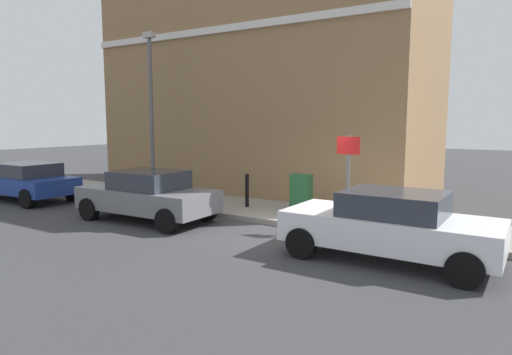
# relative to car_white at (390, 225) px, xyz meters

# --- Properties ---
(ground) EXTENTS (80.00, 80.00, 0.00)m
(ground) POSITION_rel_car_white_xyz_m (0.85, 2.75, -0.74)
(ground) COLOR #38383A
(sidewalk) EXTENTS (2.69, 30.00, 0.15)m
(sidewalk) POSITION_rel_car_white_xyz_m (2.71, 8.75, -0.66)
(sidewalk) COLOR gray
(sidewalk) RESTS_ON ground
(corner_building) EXTENTS (6.63, 12.61, 9.22)m
(corner_building) POSITION_rel_car_white_xyz_m (7.32, 7.05, 3.87)
(corner_building) COLOR olive
(corner_building) RESTS_ON ground
(car_white) EXTENTS (1.91, 4.18, 1.41)m
(car_white) POSITION_rel_car_white_xyz_m (0.00, 0.00, 0.00)
(car_white) COLOR silver
(car_white) RESTS_ON ground
(car_grey) EXTENTS (1.93, 4.07, 1.42)m
(car_grey) POSITION_rel_car_white_xyz_m (0.01, 6.79, -0.00)
(car_grey) COLOR slate
(car_grey) RESTS_ON ground
(car_blue) EXTENTS (1.86, 4.01, 1.35)m
(car_blue) POSITION_rel_car_white_xyz_m (0.03, 12.82, -0.02)
(car_blue) COLOR navy
(car_blue) RESTS_ON ground
(utility_cabinet) EXTENTS (0.46, 0.61, 1.15)m
(utility_cabinet) POSITION_rel_car_white_xyz_m (2.48, 3.22, -0.05)
(utility_cabinet) COLOR #1E4C28
(utility_cabinet) RESTS_ON sidewalk
(bollard_near_cabinet) EXTENTS (0.14, 0.14, 1.04)m
(bollard_near_cabinet) POSITION_rel_car_white_xyz_m (2.58, 5.14, -0.03)
(bollard_near_cabinet) COLOR black
(bollard_near_cabinet) RESTS_ON sidewalk
(street_sign) EXTENTS (0.08, 0.60, 2.30)m
(street_sign) POSITION_rel_car_white_xyz_m (1.76, 1.56, 0.93)
(street_sign) COLOR #59595B
(street_sign) RESTS_ON sidewalk
(lamppost) EXTENTS (0.20, 0.44, 5.72)m
(lamppost) POSITION_rel_car_white_xyz_m (2.67, 9.25, 2.57)
(lamppost) COLOR #59595B
(lamppost) RESTS_ON sidewalk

